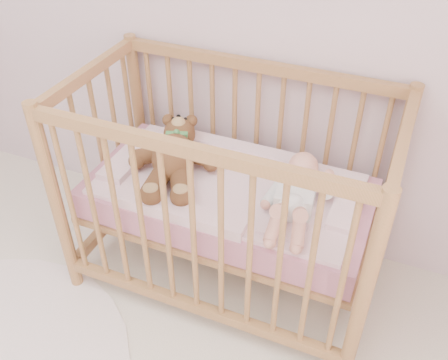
% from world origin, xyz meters
% --- Properties ---
extents(crib, '(1.36, 0.76, 1.00)m').
position_xyz_m(crib, '(0.43, 1.60, 0.50)').
color(crib, '#B57A4C').
rests_on(crib, floor).
extents(mattress, '(1.22, 0.62, 0.13)m').
position_xyz_m(mattress, '(0.43, 1.60, 0.49)').
color(mattress, '#C57B92').
rests_on(mattress, crib).
extents(blanket, '(1.10, 0.58, 0.06)m').
position_xyz_m(blanket, '(0.43, 1.60, 0.56)').
color(blanket, '#FAACBC').
rests_on(blanket, mattress).
extents(baby, '(0.34, 0.60, 0.14)m').
position_xyz_m(baby, '(0.73, 1.58, 0.64)').
color(baby, white).
rests_on(baby, blanket).
extents(teddy_bear, '(0.59, 0.69, 0.16)m').
position_xyz_m(teddy_bear, '(0.18, 1.58, 0.65)').
color(teddy_bear, brown).
rests_on(teddy_bear, blanket).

